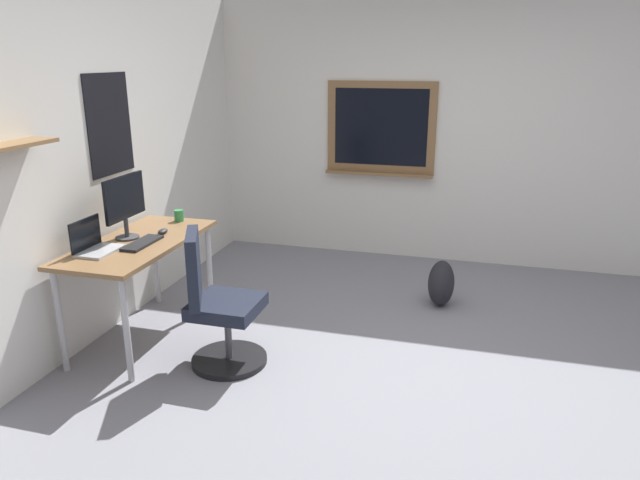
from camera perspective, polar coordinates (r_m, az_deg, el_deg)
ground_plane at (r=4.07m, az=9.68°, el=-12.76°), size 5.20×5.20×0.00m
wall_back at (r=4.51m, az=-22.24°, el=6.89°), size 5.00×0.30×2.60m
wall_right at (r=6.01m, az=12.70°, el=10.10°), size 0.22×5.00×2.60m
desk at (r=4.44m, az=-17.24°, el=-1.10°), size 1.32×0.62×0.76m
office_chair at (r=4.01m, az=-9.99°, el=-6.65°), size 0.54×0.56×0.95m
laptop at (r=4.25m, az=-21.20°, el=-0.37°), size 0.31×0.21×0.23m
monitor_primary at (r=4.43m, az=-18.52°, el=3.49°), size 0.46×0.17×0.46m
keyboard at (r=4.32m, az=-16.95°, el=-0.29°), size 0.37×0.13×0.02m
computer_mouse at (r=4.54m, az=-15.10°, el=0.84°), size 0.10×0.06×0.03m
coffee_mug at (r=4.85m, az=-13.61°, el=2.34°), size 0.08×0.08×0.09m
backpack at (r=5.06m, az=11.74°, el=-4.15°), size 0.32×0.22×0.39m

